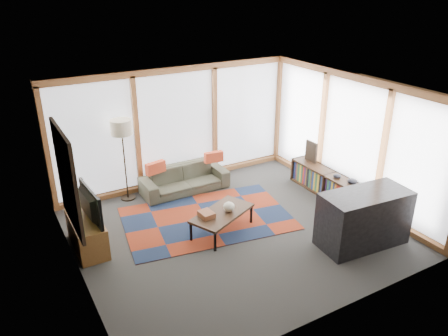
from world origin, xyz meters
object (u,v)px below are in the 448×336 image
sofa (185,179)px  floor_lamp (124,161)px  bookshelf (329,185)px  television (85,205)px  tv_console (87,234)px  bar_counter (364,218)px  coffee_table (222,222)px

sofa → floor_lamp: bearing=168.6°
bookshelf → television: bearing=173.8°
sofa → floor_lamp: size_ratio=1.09×
sofa → television: (-2.34, -1.23, 0.57)m
sofa → tv_console: bearing=-153.1°
floor_lamp → bar_counter: bearing=-50.5°
floor_lamp → bar_counter: 4.73m
sofa → tv_console: tv_console is taller
television → bar_counter: television is taller
coffee_table → television: television is taller
floor_lamp → bar_counter: size_ratio=1.12×
floor_lamp → tv_console: floor_lamp is taller
sofa → coffee_table: size_ratio=1.55×
floor_lamp → sofa: bearing=-11.9°
television → bar_counter: 4.69m
television → floor_lamp: bearing=-41.5°
coffee_table → bar_counter: (1.92, -1.52, 0.28)m
bookshelf → television: television is taller
coffee_table → bar_counter: bar_counter is taller
floor_lamp → coffee_table: size_ratio=1.42×
sofa → coffee_table: 1.88m
tv_console → bar_counter: bearing=-27.9°
coffee_table → bar_counter: bearing=-38.2°
sofa → floor_lamp: floor_lamp is taller
coffee_table → tv_console: size_ratio=1.09×
bookshelf → coffee_table: bearing=-177.5°
tv_console → bookshelf: bearing=-6.7°
floor_lamp → bookshelf: bearing=-28.3°
sofa → bookshelf: size_ratio=0.89×
coffee_table → tv_console: (-2.25, 0.69, 0.08)m
television → sofa: bearing=-66.1°
coffee_table → bookshelf: (2.65, 0.12, 0.06)m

